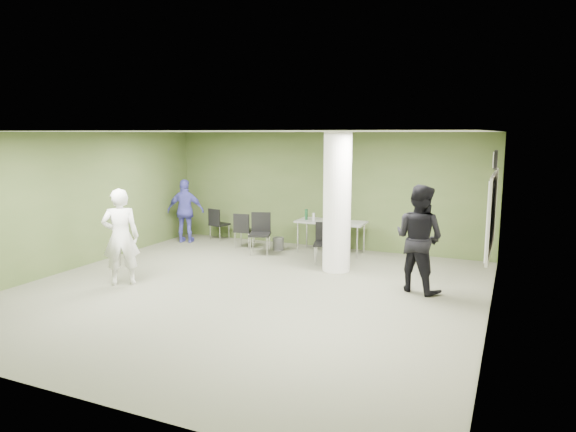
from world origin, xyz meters
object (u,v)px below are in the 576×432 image
at_px(chair_back_left, 217,222).
at_px(man_black, 419,238).
at_px(folding_table, 330,223).
at_px(man_blue, 186,211).
at_px(woman_white, 121,237).

bearing_deg(chair_back_left, man_black, 170.03).
xyz_separation_m(folding_table, man_blue, (-3.77, -0.36, 0.10)).
xyz_separation_m(man_black, man_blue, (-6.16, 1.76, -0.14)).
relative_size(folding_table, man_blue, 0.99).
height_order(chair_back_left, man_blue, man_blue).
xyz_separation_m(woman_white, man_black, (5.06, 1.83, 0.05)).
bearing_deg(man_black, chair_back_left, -0.77).
bearing_deg(woman_white, man_black, 161.51).
height_order(woman_white, man_blue, woman_white).
relative_size(man_black, man_blue, 1.17).
bearing_deg(man_black, man_blue, 5.74).
bearing_deg(man_black, woman_white, 41.58).
distance_m(folding_table, man_black, 3.20).
xyz_separation_m(chair_back_left, woman_white, (0.50, -4.13, 0.41)).
bearing_deg(man_blue, woman_white, 89.50).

